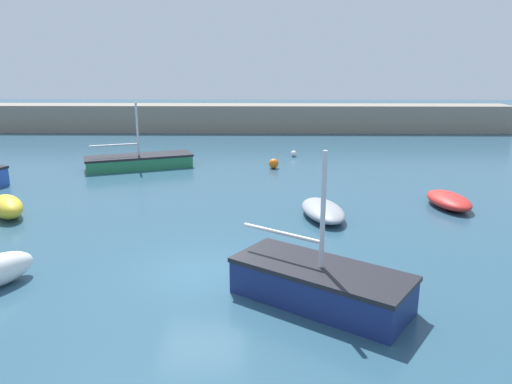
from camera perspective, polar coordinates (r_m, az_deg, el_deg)
The scene contains 9 objects.
ground_plane at distance 14.91m, azimuth -6.28°, elevation -9.44°, with size 120.00×120.00×0.20m, color #284C60.
harbor_breakwater at distance 42.29m, azimuth -1.64°, elevation 8.46°, with size 44.19×2.71×2.21m, color gray.
fishing_dinghy_green at distance 21.80m, azimuth -26.56°, elevation -1.50°, with size 2.22×2.47×0.85m.
sailboat_short_mast at distance 28.90m, azimuth -13.20°, elevation 3.43°, with size 6.12×3.69×3.68m.
rowboat_white_midwater at distance 19.68m, azimuth 7.65°, elevation -2.09°, with size 2.00×3.36×0.57m.
open_tender_yellow at distance 22.33m, azimuth 21.16°, elevation -0.89°, with size 1.79×2.92×0.59m.
sailboat_twin_hulled at distance 12.99m, azimuth 7.35°, elevation -10.39°, with size 4.79×4.11×3.96m.
mooring_buoy_orange at distance 28.09m, azimuth 2.03°, elevation 3.27°, with size 0.55×0.55×0.55m, color orange.
mooring_buoy_white at distance 31.57m, azimuth 4.33°, elevation 4.41°, with size 0.37×0.37×0.37m, color white.
Camera 1 is at (1.80, -13.44, 6.11)m, focal length 35.00 mm.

